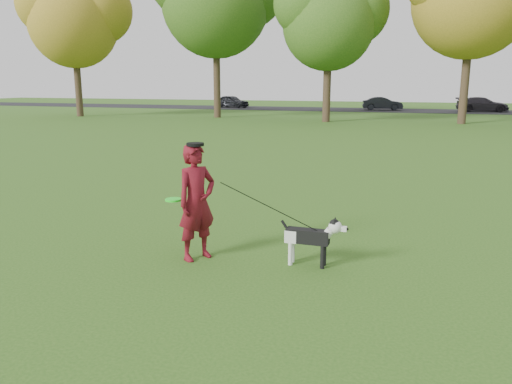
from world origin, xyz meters
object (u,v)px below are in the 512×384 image
(man, at_px, (197,202))
(dog, at_px, (313,236))
(car_left, at_px, (232,101))
(car_mid, at_px, (382,104))
(car_right, at_px, (482,104))

(man, height_order, dog, man)
(man, xyz_separation_m, car_left, (-14.74, 39.79, -0.20))
(car_left, xyz_separation_m, car_mid, (14.27, 0.00, -0.02))
(man, height_order, car_left, man)
(man, relative_size, car_mid, 0.47)
(dog, height_order, car_right, car_right)
(man, relative_size, dog, 1.77)
(man, height_order, car_mid, man)
(man, bearing_deg, car_right, 19.83)
(car_left, relative_size, car_mid, 1.01)
(car_mid, bearing_deg, car_left, 79.53)
(car_left, distance_m, car_right, 22.36)
(car_left, bearing_deg, car_right, -75.70)
(dog, relative_size, car_right, 0.22)
(dog, relative_size, car_mid, 0.27)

